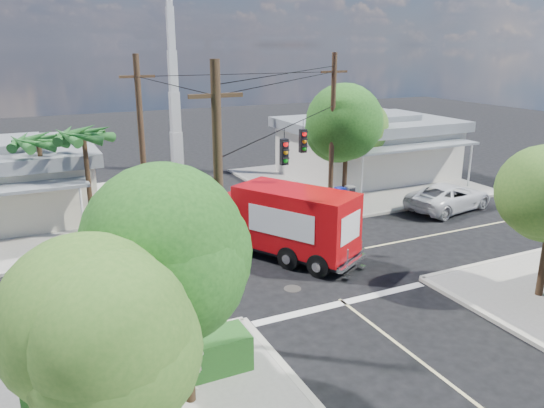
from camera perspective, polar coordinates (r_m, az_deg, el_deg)
ground at (r=23.94m, az=2.08°, el=-6.30°), size 120.00×120.00×0.00m
sidewalk_ne at (r=38.16m, az=9.01°, el=2.43°), size 14.12×14.12×0.14m
sidewalk_nw at (r=31.75m, az=-25.48°, el=-1.96°), size 14.12×14.12×0.14m
road_markings at (r=22.75m, az=3.82°, el=-7.59°), size 32.00×32.00×0.01m
building_ne at (r=39.47m, az=10.22°, el=6.19°), size 11.80×10.20×4.50m
radio_tower at (r=41.09m, az=-10.48°, el=11.27°), size 0.80×0.80×17.00m
tree_sw_front at (r=13.36m, az=-9.43°, el=-5.61°), size 3.88×3.78×6.03m
tree_sw_back at (r=10.93m, az=-18.44°, el=-14.21°), size 3.56×3.42×5.41m
tree_ne_front at (r=31.87m, az=8.10°, el=8.28°), size 4.21×4.14×6.66m
tree_ne_back at (r=35.20m, az=9.64°, el=8.05°), size 3.77×3.66×5.82m
palm_nw_front at (r=27.46m, az=-19.58°, el=6.73°), size 3.01×3.08×5.59m
palm_nw_back at (r=28.87m, az=-23.81°, el=5.97°), size 3.01×3.08×5.19m
utility_poles at (r=23.28m, az=-3.11°, el=5.10°), size 12.00×10.68×9.00m
picket_fence at (r=16.56m, az=-13.58°, el=-15.41°), size 5.94×0.06×1.00m
hedge_sw at (r=15.86m, az=-13.66°, el=-16.95°), size 6.20×1.20×1.10m
vending_boxes at (r=31.88m, az=7.29°, el=0.82°), size 1.90×0.50×1.10m
delivery_truck at (r=24.06m, az=1.11°, el=-1.92°), size 5.64×7.68×3.28m
parked_car at (r=32.88m, az=18.52°, el=0.74°), size 6.07×3.62×1.58m
pedestrian at (r=15.45m, az=-8.19°, el=-15.98°), size 0.77×0.79×1.83m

